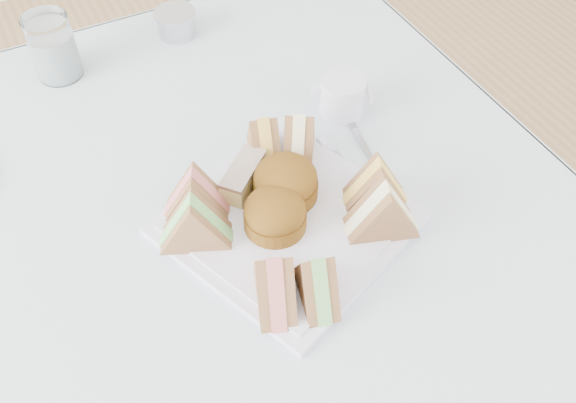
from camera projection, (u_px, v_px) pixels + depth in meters
name	position (u px, v px, depth m)	size (l,w,h in m)	color
table	(227.00, 341.00, 1.18)	(0.90, 0.90, 0.74)	brown
tablecloth	(208.00, 213.00, 0.90)	(1.02, 1.02, 0.01)	silver
serving_plate	(288.00, 222.00, 0.88)	(0.28, 0.28, 0.01)	silver
sandwich_fl_a	(274.00, 279.00, 0.76)	(0.10, 0.04, 0.08)	brown
sandwich_fl_b	(317.00, 278.00, 0.76)	(0.09, 0.04, 0.08)	brown
sandwich_fr_a	(377.00, 181.00, 0.86)	(0.09, 0.04, 0.08)	brown
sandwich_fr_b	(384.00, 208.00, 0.83)	(0.10, 0.05, 0.09)	brown
sandwich_bl_a	(194.00, 220.00, 0.82)	(0.10, 0.04, 0.09)	brown
sandwich_bl_b	(195.00, 192.00, 0.85)	(0.09, 0.04, 0.08)	brown
sandwich_br_a	(299.00, 136.00, 0.92)	(0.09, 0.04, 0.08)	brown
sandwich_br_b	(264.00, 138.00, 0.92)	(0.09, 0.04, 0.08)	brown
scone_left	(275.00, 213.00, 0.84)	(0.08, 0.08, 0.06)	brown
scone_right	(286.00, 181.00, 0.88)	(0.09, 0.09, 0.06)	brown
pastry_slice	(243.00, 177.00, 0.89)	(0.09, 0.03, 0.04)	tan
water_glass	(53.00, 47.00, 1.05)	(0.07, 0.07, 0.11)	white
tea_strainer	(176.00, 24.00, 1.15)	(0.08, 0.08, 0.04)	#B7B9C9
knife	(353.00, 178.00, 0.93)	(0.02, 0.19, 0.00)	#B7B9C9
fork	(376.00, 168.00, 0.95)	(0.01, 0.17, 0.00)	#B7B9C9
creamer_jug	(343.00, 96.00, 1.01)	(0.07, 0.07, 0.06)	silver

